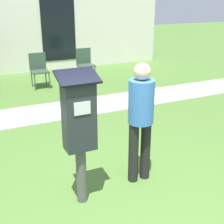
{
  "coord_description": "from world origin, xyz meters",
  "views": [
    {
      "loc": [
        -1.42,
        -2.55,
        2.33
      ],
      "look_at": [
        0.03,
        0.51,
        1.05
      ],
      "focal_mm": 50.0,
      "sensor_mm": 36.0,
      "label": 1
    }
  ],
  "objects": [
    {
      "name": "building_facade",
      "position": [
        0.0,
        7.56,
        1.6
      ],
      "size": [
        10.0,
        0.26,
        3.2
      ],
      "color": "silver",
      "rests_on": "ground"
    },
    {
      "name": "sidewalk",
      "position": [
        0.0,
        3.57,
        0.01
      ],
      "size": [
        12.0,
        1.1,
        0.02
      ],
      "color": "#B7B2A8",
      "rests_on": "ground"
    },
    {
      "name": "ground_plane",
      "position": [
        0.0,
        0.0,
        0.0
      ],
      "size": [
        40.0,
        40.0,
        0.0
      ],
      "primitive_type": "plane",
      "color": "#476B2D"
    },
    {
      "name": "person_standing",
      "position": [
        0.45,
        0.57,
        0.93
      ],
      "size": [
        0.32,
        0.32,
        1.58
      ],
      "rotation": [
        0.0,
        0.0,
        0.05
      ],
      "color": "black",
      "rests_on": "ground"
    },
    {
      "name": "parking_meter",
      "position": [
        -0.4,
        0.45,
        1.02
      ],
      "size": [
        0.44,
        0.31,
        1.59
      ],
      "color": "#4C4C4C",
      "rests_on": "ground"
    },
    {
      "name": "outdoor_chair_right",
      "position": [
        1.66,
        5.79,
        0.53
      ],
      "size": [
        0.44,
        0.44,
        0.9
      ],
      "rotation": [
        0.0,
        0.0,
        0.27
      ],
      "color": "#334738",
      "rests_on": "ground"
    },
    {
      "name": "outdoor_chair_middle",
      "position": [
        0.29,
        5.59,
        0.53
      ],
      "size": [
        0.44,
        0.44,
        0.9
      ],
      "rotation": [
        0.0,
        0.0,
        -0.35
      ],
      "color": "#334738",
      "rests_on": "ground"
    }
  ]
}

